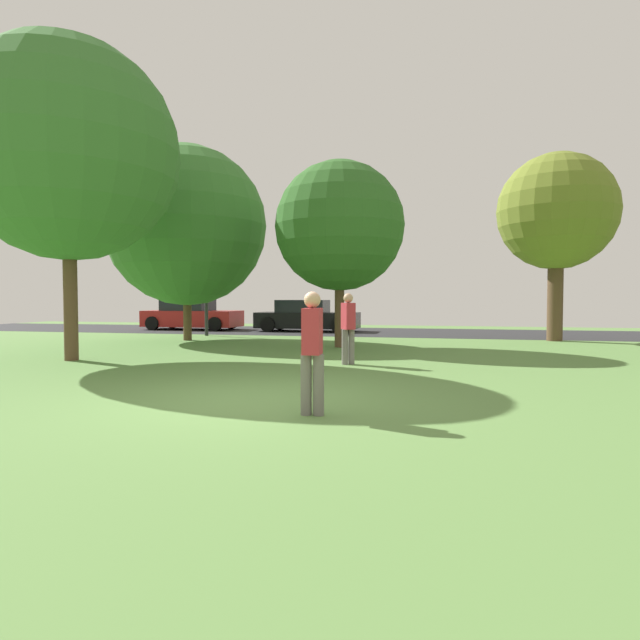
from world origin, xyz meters
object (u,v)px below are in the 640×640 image
object	(u,v)px
oak_tree_right	(186,226)
person_catcher	(348,326)
maple_tree_far	(68,151)
person_bystander	(312,348)
parked_car_black	(307,317)
parked_car_red	(192,316)
maple_tree_near	(557,212)
street_lamp_post	(206,279)
oak_tree_center	(340,226)

from	to	relation	value
oak_tree_right	person_catcher	size ratio (longest dim) A/B	4.27
maple_tree_far	person_bystander	size ratio (longest dim) A/B	4.81
maple_tree_far	parked_car_black	xyz separation A→B (m)	(2.62, 12.14, -4.29)
oak_tree_right	parked_car_red	size ratio (longest dim) A/B	1.52
maple_tree_near	person_bystander	distance (m)	14.82
oak_tree_right	maple_tree_near	size ratio (longest dim) A/B	1.05
person_catcher	parked_car_black	world-z (taller)	person_catcher
person_catcher	parked_car_red	world-z (taller)	person_catcher
street_lamp_post	parked_car_black	bearing A→B (deg)	49.29
oak_tree_center	person_bystander	size ratio (longest dim) A/B	3.57
parked_car_red	parked_car_black	world-z (taller)	parked_car_red
oak_tree_center	person_catcher	xyz separation A→B (m)	(1.00, -4.09, -2.76)
maple_tree_far	street_lamp_post	xyz separation A→B (m)	(-0.51, 8.49, -2.68)
maple_tree_far	parked_car_red	distance (m)	13.24
person_bystander	parked_car_red	distance (m)	19.44
oak_tree_center	oak_tree_right	distance (m)	5.89
person_catcher	person_bystander	distance (m)	5.24
oak_tree_right	person_catcher	distance (m)	9.21
oak_tree_center	street_lamp_post	size ratio (longest dim) A/B	1.24
parked_car_red	person_bystander	bearing A→B (deg)	-58.93
oak_tree_right	parked_car_red	xyz separation A→B (m)	(-2.84, 5.97, -3.34)
maple_tree_far	parked_car_red	size ratio (longest dim) A/B	1.68
oak_tree_center	person_catcher	bearing A→B (deg)	-76.25
maple_tree_near	person_bystander	xyz separation A→B (m)	(-5.33, -13.36, -3.57)
oak_tree_right	street_lamp_post	xyz separation A→B (m)	(-0.35, 2.29, -1.75)
oak_tree_right	person_catcher	bearing A→B (deg)	-39.13
oak_tree_right	maple_tree_near	distance (m)	12.81
maple_tree_far	parked_car_red	xyz separation A→B (m)	(-3.00, 12.17, -4.27)
oak_tree_center	parked_car_red	bearing A→B (deg)	139.38
oak_tree_center	maple_tree_near	bearing A→B (deg)	30.69
person_bystander	parked_car_black	xyz separation A→B (m)	(-4.41, 16.62, -0.21)
maple_tree_near	maple_tree_far	bearing A→B (deg)	-144.34
parked_car_red	oak_tree_center	bearing A→B (deg)	-40.62
oak_tree_center	maple_tree_far	xyz separation A→B (m)	(-5.56, -4.83, 1.30)
maple_tree_near	person_catcher	world-z (taller)	maple_tree_near
maple_tree_near	person_catcher	xyz separation A→B (m)	(-5.81, -8.13, -3.56)
parked_car_red	street_lamp_post	bearing A→B (deg)	-55.91
person_bystander	parked_car_black	distance (m)	17.20
person_catcher	person_bystander	xyz separation A→B (m)	(0.48, -5.22, -0.02)
person_bystander	maple_tree_near	bearing A→B (deg)	-25.51
parked_car_black	parked_car_red	bearing A→B (deg)	179.67
oak_tree_right	maple_tree_far	bearing A→B (deg)	-88.54
maple_tree_far	street_lamp_post	distance (m)	8.92
maple_tree_far	parked_car_black	world-z (taller)	maple_tree_far
maple_tree_far	oak_tree_right	bearing A→B (deg)	91.46
maple_tree_near	person_bystander	size ratio (longest dim) A/B	4.13
maple_tree_far	person_bystander	bearing A→B (deg)	-32.52
maple_tree_far	person_bystander	distance (m)	9.29
maple_tree_far	street_lamp_post	bearing A→B (deg)	93.46
maple_tree_near	person_catcher	size ratio (longest dim) A/B	4.06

